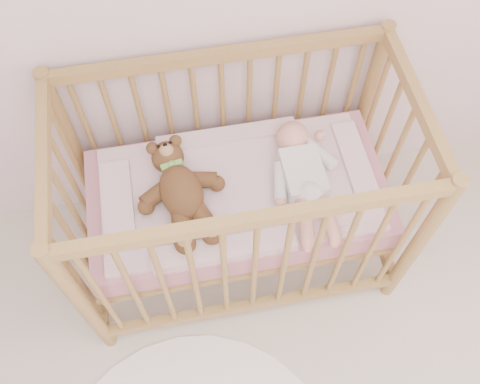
{
  "coord_description": "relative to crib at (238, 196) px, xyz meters",
  "views": [
    {
      "loc": [
        -0.15,
        0.52,
        2.42
      ],
      "look_at": [
        0.04,
        1.55,
        0.62
      ],
      "focal_mm": 40.0,
      "sensor_mm": 36.0,
      "label": 1
    }
  ],
  "objects": [
    {
      "name": "crib",
      "position": [
        0.0,
        0.0,
        0.0
      ],
      "size": [
        1.36,
        0.76,
        1.0
      ],
      "primitive_type": null,
      "color": "#AA8348",
      "rests_on": "floor"
    },
    {
      "name": "mattress",
      "position": [
        0.0,
        0.0,
        -0.01
      ],
      "size": [
        1.22,
        0.62,
        0.13
      ],
      "primitive_type": "cube",
      "color": "pink",
      "rests_on": "crib"
    },
    {
      "name": "blanket",
      "position": [
        0.0,
        0.0,
        0.06
      ],
      "size": [
        1.1,
        0.58,
        0.06
      ],
      "primitive_type": null,
      "color": "#EDA3B0",
      "rests_on": "mattress"
    },
    {
      "name": "baby",
      "position": [
        0.26,
        -0.02,
        0.14
      ],
      "size": [
        0.29,
        0.6,
        0.14
      ],
      "primitive_type": null,
      "rotation": [
        0.0,
        0.0,
        0.01
      ],
      "color": "white",
      "rests_on": "blanket"
    },
    {
      "name": "teddy_bear",
      "position": [
        -0.23,
        -0.02,
        0.15
      ],
      "size": [
        0.46,
        0.58,
        0.14
      ],
      "primitive_type": null,
      "rotation": [
        0.0,
        0.0,
        0.19
      ],
      "color": "brown",
      "rests_on": "blanket"
    }
  ]
}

